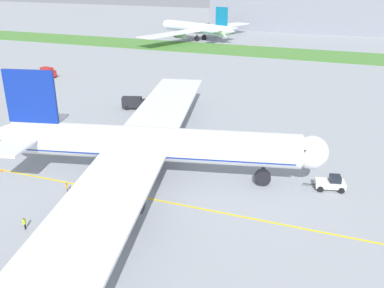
# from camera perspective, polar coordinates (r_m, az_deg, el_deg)

# --- Properties ---
(ground_plane) EXTENTS (600.00, 600.00, 0.00)m
(ground_plane) POSITION_cam_1_polar(r_m,az_deg,el_deg) (65.50, -10.04, -5.88)
(ground_plane) COLOR #9399A0
(ground_plane) RESTS_ON ground
(apron_taxi_line) EXTENTS (280.00, 0.36, 0.01)m
(apron_taxi_line) POSITION_cam_1_polar(r_m,az_deg,el_deg) (64.78, -10.47, -6.25)
(apron_taxi_line) COLOR yellow
(apron_taxi_line) RESTS_ON ground
(grass_median_strip) EXTENTS (320.00, 24.00, 0.10)m
(grass_median_strip) POSITION_cam_1_polar(r_m,az_deg,el_deg) (174.17, 10.40, 11.94)
(grass_median_strip) COLOR #4C8438
(grass_median_strip) RESTS_ON ground
(airliner_foreground) EXTENTS (52.84, 85.46, 16.67)m
(airliner_foreground) POSITION_cam_1_polar(r_m,az_deg,el_deg) (65.80, -5.98, -0.05)
(airliner_foreground) COLOR white
(airliner_foreground) RESTS_ON ground
(pushback_tug) EXTENTS (6.21, 3.40, 2.22)m
(pushback_tug) POSITION_cam_1_polar(r_m,az_deg,el_deg) (67.22, 18.03, -4.96)
(pushback_tug) COLOR white
(pushback_tug) RESTS_ON ground
(ground_crew_marshaller_front) EXTENTS (0.45, 0.49, 1.65)m
(ground_crew_marshaller_front) POSITION_cam_1_polar(r_m,az_deg,el_deg) (65.52, -16.34, -5.50)
(ground_crew_marshaller_front) COLOR black
(ground_crew_marshaller_front) RESTS_ON ground
(ground_crew_wingwalker_starboard) EXTENTS (0.35, 0.56, 1.66)m
(ground_crew_wingwalker_starboard) POSITION_cam_1_polar(r_m,az_deg,el_deg) (58.67, -21.42, -9.70)
(ground_crew_wingwalker_starboard) COLOR black
(ground_crew_wingwalker_starboard) RESTS_ON ground
(traffic_cone_near_nose) EXTENTS (0.36, 0.36, 0.58)m
(traffic_cone_near_nose) POSITION_cam_1_polar(r_m,az_deg,el_deg) (76.19, -24.10, -3.18)
(traffic_cone_near_nose) COLOR #F2590C
(traffic_cone_near_nose) RESTS_ON ground
(service_truck_baggage_loader) EXTENTS (6.29, 3.75, 2.86)m
(service_truck_baggage_loader) POSITION_cam_1_polar(r_m,az_deg,el_deg) (101.19, -7.65, 5.49)
(service_truck_baggage_loader) COLOR black
(service_truck_baggage_loader) RESTS_ON ground
(service_truck_fuel_bowser) EXTENTS (4.79, 3.43, 2.60)m
(service_truck_fuel_bowser) POSITION_cam_1_polar(r_m,az_deg,el_deg) (110.71, -21.93, 5.46)
(service_truck_fuel_bowser) COLOR #B21E19
(service_truck_fuel_bowser) RESTS_ON ground
(service_truck_catering_van) EXTENTS (5.28, 3.42, 2.93)m
(service_truck_catering_van) POSITION_cam_1_polar(r_m,az_deg,el_deg) (137.57, -18.61, 9.05)
(service_truck_catering_van) COLOR #B21E19
(service_truck_catering_van) RESTS_ON ground
(parked_airliner_far_left) EXTENTS (41.08, 65.70, 15.29)m
(parked_airliner_far_left) POSITION_cam_1_polar(r_m,az_deg,el_deg) (201.20, 0.69, 15.14)
(parked_airliner_far_left) COLOR white
(parked_airliner_far_left) RESTS_ON ground
(terminal_building) EXTENTS (113.85, 20.00, 18.00)m
(terminal_building) POSITION_cam_1_polar(r_m,az_deg,el_deg) (237.68, 16.88, 16.28)
(terminal_building) COLOR gray
(terminal_building) RESTS_ON ground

